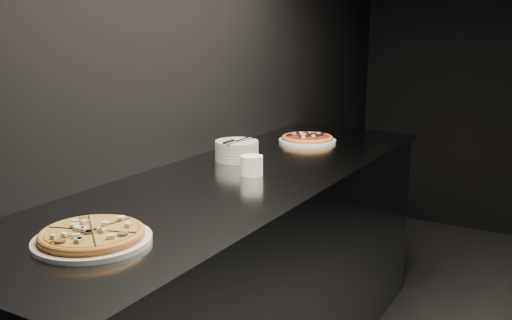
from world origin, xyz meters
The scene contains 7 objects.
wall_left centered at (-2.50, 0.00, 1.40)m, with size 0.02×5.00×2.80m, color black.
counter centered at (-2.13, 0.00, 0.46)m, with size 0.74×2.44×0.92m.
pizza_mushroom centered at (-2.09, -0.85, 0.94)m, with size 0.37×0.37×0.04m.
pizza_tomato centered at (-2.19, 0.72, 0.94)m, with size 0.34×0.34×0.03m.
plate_stack centered at (-2.29, 0.20, 0.96)m, with size 0.19×0.19×0.09m.
cutlery centered at (-2.28, 0.19, 1.01)m, with size 0.08×0.20×0.01m.
ramekin centered at (-2.09, 0.00, 0.96)m, with size 0.09×0.09×0.08m.
Camera 1 is at (-0.98, -1.89, 1.49)m, focal length 40.00 mm.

